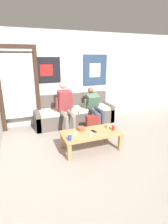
{
  "coord_description": "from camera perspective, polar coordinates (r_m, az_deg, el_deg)",
  "views": [
    {
      "loc": [
        -1.43,
        -2.56,
        1.87
      ],
      "look_at": [
        -0.03,
        1.06,
        0.63
      ],
      "focal_mm": 28.0,
      "sensor_mm": 36.0,
      "label": 1
    }
  ],
  "objects": [
    {
      "name": "backpack",
      "position": [
        4.45,
        2.81,
        -4.2
      ],
      "size": [
        0.34,
        0.27,
        0.45
      ],
      "color": "maroon",
      "rests_on": "ground_plane"
    },
    {
      "name": "drink_can_blue",
      "position": [
        3.3,
        -4.68,
        -8.22
      ],
      "size": [
        0.07,
        0.07,
        0.12
      ],
      "color": "#28479E",
      "rests_on": "coffee_table"
    },
    {
      "name": "couch",
      "position": [
        5.07,
        -3.21,
        -0.61
      ],
      "size": [
        2.24,
        0.72,
        0.83
      ],
      "color": "#564C47",
      "rests_on": "ground_plane"
    },
    {
      "name": "door_frame",
      "position": [
        4.77,
        -20.59,
        8.46
      ],
      "size": [
        1.0,
        0.1,
        2.15
      ],
      "color": "#382319",
      "rests_on": "ground_plane"
    },
    {
      "name": "cell_phone",
      "position": [
        3.69,
        3.25,
        -6.28
      ],
      "size": [
        0.1,
        0.15,
        0.01
      ],
      "color": "black",
      "rests_on": "coffee_table"
    },
    {
      "name": "person_seated_adult",
      "position": [
        4.51,
        -6.05,
        2.31
      ],
      "size": [
        0.47,
        0.86,
        1.28
      ],
      "color": "gray",
      "rests_on": "ground_plane"
    },
    {
      "name": "pillar_candle",
      "position": [
        3.87,
        7.84,
        -4.59
      ],
      "size": [
        0.08,
        0.08,
        0.1
      ],
      "color": "tan",
      "rests_on": "coffee_table"
    },
    {
      "name": "drink_can_red",
      "position": [
        3.78,
        9.52,
        -4.93
      ],
      "size": [
        0.07,
        0.07,
        0.12
      ],
      "color": "maroon",
      "rests_on": "coffee_table"
    },
    {
      "name": "coffee_table",
      "position": [
        3.67,
        2.26,
        -7.46
      ],
      "size": [
        1.21,
        0.64,
        0.37
      ],
      "color": "#B27F4C",
      "rests_on": "ground_plane"
    },
    {
      "name": "person_seated_teen",
      "position": [
        4.78,
        3.31,
        1.86
      ],
      "size": [
        0.47,
        0.89,
        1.05
      ],
      "color": "#384256",
      "rests_on": "ground_plane"
    },
    {
      "name": "game_controller_near_left",
      "position": [
        3.52,
        1.96,
        -7.34
      ],
      "size": [
        0.07,
        0.15,
        0.03
      ],
      "color": "white",
      "rests_on": "coffee_table"
    },
    {
      "name": "wall_back",
      "position": [
        5.18,
        -5.07,
        11.01
      ],
      "size": [
        10.0,
        0.07,
        2.55
      ],
      "color": "silver",
      "rests_on": "ground_plane"
    },
    {
      "name": "game_controller_near_right",
      "position": [
        3.57,
        -2.83,
        -6.95
      ],
      "size": [
        0.12,
        0.13,
        0.03
      ],
      "color": "white",
      "rests_on": "coffee_table"
    },
    {
      "name": "ground_plane",
      "position": [
        3.47,
        7.02,
        -15.06
      ],
      "size": [
        18.0,
        18.0,
        0.0
      ],
      "primitive_type": "plane",
      "color": "gray"
    },
    {
      "name": "ceramic_bowl",
      "position": [
        3.72,
        -0.99,
        -5.36
      ],
      "size": [
        0.16,
        0.16,
        0.08
      ],
      "color": "brown",
      "rests_on": "coffee_table"
    }
  ]
}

